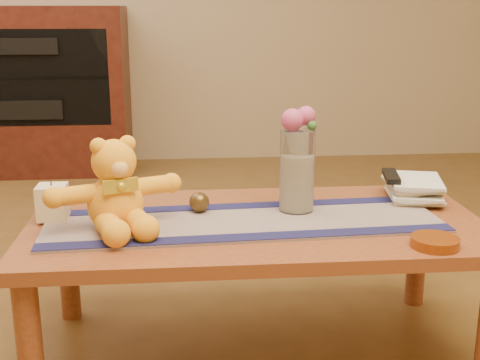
{
  "coord_description": "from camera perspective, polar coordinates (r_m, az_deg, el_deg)",
  "views": [
    {
      "loc": [
        -0.21,
        -1.83,
        1.08
      ],
      "look_at": [
        -0.05,
        0.0,
        0.58
      ],
      "focal_mm": 47.02,
      "sensor_mm": 36.0,
      "label": 1
    }
  ],
  "objects": [
    {
      "name": "runner_border_near",
      "position": [
        1.79,
        1.04,
        -5.17
      ],
      "size": [
        1.2,
        0.12,
        0.0
      ],
      "primitive_type": "cube",
      "rotation": [
        0.0,
        0.0,
        0.05
      ],
      "color": "#161644",
      "rests_on": "persian_runner"
    },
    {
      "name": "runner_border_far",
      "position": [
        2.06,
        -0.22,
        -2.37
      ],
      "size": [
        1.2,
        0.12,
        0.0
      ],
      "primitive_type": "cube",
      "rotation": [
        0.0,
        0.0,
        0.05
      ],
      "color": "#161644",
      "rests_on": "persian_runner"
    },
    {
      "name": "amber_dish",
      "position": [
        1.81,
        17.27,
        -5.4
      ],
      "size": [
        0.13,
        0.13,
        0.03
      ],
      "primitive_type": "cylinder",
      "rotation": [
        0.0,
        0.0,
        0.01
      ],
      "color": "#BF5914",
      "rests_on": "coffee_table_top"
    },
    {
      "name": "bronze_ball",
      "position": [
        2.0,
        -3.72,
        -2.02
      ],
      "size": [
        0.08,
        0.08,
        0.06
      ],
      "primitive_type": "sphere",
      "rotation": [
        0.0,
        0.0,
        -0.31
      ],
      "color": "#483518",
      "rests_on": "persian_runner"
    },
    {
      "name": "cabinet_cavity",
      "position": [
        4.22,
        -18.76,
        8.74
      ],
      "size": [
        1.02,
        0.03,
        0.61
      ],
      "primitive_type": "cube",
      "color": "black",
      "rests_on": "media_cabinet"
    },
    {
      "name": "table_leg_bl",
      "position": [
        2.34,
        -15.33,
        -7.35
      ],
      "size": [
        0.07,
        0.07,
        0.41
      ],
      "primitive_type": "cylinder",
      "color": "brown",
      "rests_on": "floor"
    },
    {
      "name": "leaf_sprig",
      "position": [
        1.95,
        6.56,
        4.93
      ],
      "size": [
        0.03,
        0.03,
        0.03
      ],
      "primitive_type": "sphere",
      "color": "#33662D",
      "rests_on": "glass_vase"
    },
    {
      "name": "floor",
      "position": [
        2.14,
        1.38,
        -15.13
      ],
      "size": [
        5.5,
        5.5,
        0.0
      ],
      "primitive_type": "plane",
      "color": "brown",
      "rests_on": "ground"
    },
    {
      "name": "teddy_bear",
      "position": [
        1.87,
        -11.3,
        -0.46
      ],
      "size": [
        0.47,
        0.43,
        0.26
      ],
      "primitive_type": null,
      "rotation": [
        0.0,
        0.0,
        0.37
      ],
      "color": "#FFA920",
      "rests_on": "persian_runner"
    },
    {
      "name": "candle_wick",
      "position": [
        1.99,
        -16.77,
        -0.31
      ],
      "size": [
        0.0,
        0.0,
        0.01
      ],
      "primitive_type": "cylinder",
      "rotation": [
        0.0,
        0.0,
        0.01
      ],
      "color": "black",
      "rests_on": "pillar_candle"
    },
    {
      "name": "blue_flower_side",
      "position": [
        1.97,
        4.33,
        5.18
      ],
      "size": [
        0.04,
        0.04,
        0.04
      ],
      "primitive_type": "sphere",
      "color": "#4A4CA0",
      "rests_on": "glass_vase"
    },
    {
      "name": "table_leg_br",
      "position": [
        2.45,
        15.78,
        -6.32
      ],
      "size": [
        0.07,
        0.07,
        0.41
      ],
      "primitive_type": "cylinder",
      "color": "brown",
      "rests_on": "floor"
    },
    {
      "name": "stereo_upper",
      "position": [
        4.3,
        -18.67,
        11.52
      ],
      "size": [
        0.42,
        0.28,
        0.1
      ],
      "primitive_type": "cube",
      "color": "black",
      "rests_on": "media_cabinet"
    },
    {
      "name": "media_cabinet",
      "position": [
        4.46,
        -17.95,
        7.69
      ],
      "size": [
        1.2,
        0.5,
        1.1
      ],
      "primitive_type": "cube",
      "color": "black",
      "rests_on": "floor"
    },
    {
      "name": "blue_flower_back",
      "position": [
        1.99,
        5.41,
        5.49
      ],
      "size": [
        0.04,
        0.04,
        0.04
      ],
      "primitive_type": "sphere",
      "color": "#4A4CA0",
      "rests_on": "glass_vase"
    },
    {
      "name": "potpourri_fill",
      "position": [
        2.0,
        5.16,
        -0.25
      ],
      "size": [
        0.09,
        0.09,
        0.18
      ],
      "primitive_type": "cylinder",
      "color": "beige",
      "rests_on": "glass_vase"
    },
    {
      "name": "book_upper",
      "position": [
        2.21,
        13.3,
        -0.48
      ],
      "size": [
        0.18,
        0.24,
        0.02
      ],
      "primitive_type": "imported",
      "rotation": [
        0.0,
        0.0,
        -0.09
      ],
      "color": "beige",
      "rests_on": "book_lower"
    },
    {
      "name": "book_lower",
      "position": [
        2.21,
        13.57,
        -1.01
      ],
      "size": [
        0.22,
        0.26,
        0.02
      ],
      "primitive_type": "imported",
      "rotation": [
        0.0,
        0.0,
        -0.28
      ],
      "color": "beige",
      "rests_on": "book_bottom"
    },
    {
      "name": "coffee_table_top",
      "position": [
        1.96,
        1.46,
        -4.21
      ],
      "size": [
        1.4,
        0.7,
        0.04
      ],
      "primitive_type": "cube",
      "color": "brown",
      "rests_on": "floor"
    },
    {
      "name": "book_bottom",
      "position": [
        2.22,
        13.4,
        -1.45
      ],
      "size": [
        0.2,
        0.24,
        0.02
      ],
      "primitive_type": "imported",
      "rotation": [
        0.0,
        0.0,
        -0.14
      ],
      "color": "beige",
      "rests_on": "coffee_table_top"
    },
    {
      "name": "cabinet_shelf",
      "position": [
        4.3,
        -18.5,
        8.87
      ],
      "size": [
        1.02,
        0.2,
        0.02
      ],
      "primitive_type": "cube",
      "color": "black",
      "rests_on": "media_cabinet"
    },
    {
      "name": "pillar_candle",
      "position": [
        2.01,
        -16.64,
        -1.93
      ],
      "size": [
        0.09,
        0.09,
        0.11
      ],
      "primitive_type": "cube",
      "rotation": [
        0.0,
        0.0,
        0.01
      ],
      "color": "beige",
      "rests_on": "persian_runner"
    },
    {
      "name": "rose_right",
      "position": [
        1.96,
        6.01,
        5.83
      ],
      "size": [
        0.06,
        0.06,
        0.06
      ],
      "primitive_type": "sphere",
      "color": "#BF4379",
      "rests_on": "glass_vase"
    },
    {
      "name": "rose_left",
      "position": [
        1.94,
        4.78,
        5.46
      ],
      "size": [
        0.07,
        0.07,
        0.07
      ],
      "primitive_type": "sphere",
      "color": "#BF4379",
      "rests_on": "glass_vase"
    },
    {
      "name": "persian_runner",
      "position": [
        1.92,
        0.36,
        -3.81
      ],
      "size": [
        1.22,
        0.41,
        0.01
      ],
      "primitive_type": "cube",
      "rotation": [
        0.0,
        0.0,
        0.05
      ],
      "color": "#1C244E",
      "rests_on": "coffee_table_top"
    },
    {
      "name": "book_top",
      "position": [
        2.2,
        13.6,
        -0.04
      ],
      "size": [
        0.21,
        0.26,
        0.02
      ],
      "primitive_type": "imported",
      "rotation": [
        0.0,
        0.0,
        -0.24
      ],
      "color": "beige",
      "rests_on": "book_upper"
    },
    {
      "name": "table_leg_fl",
      "position": [
        1.83,
        -18.53,
        -14.31
      ],
      "size": [
        0.07,
        0.07,
        0.41
      ],
      "primitive_type": "cylinder",
      "color": "brown",
      "rests_on": "floor"
    },
    {
      "name": "stereo_lower",
      "position": [
        4.34,
        -18.23,
        6.31
      ],
      "size": [
        0.42,
        0.28,
        0.12
      ],
      "primitive_type": "cube",
      "color": "black",
      "rests_on": "media_cabinet"
    },
    {
      "name": "tv_remote",
      "position": [
        2.19,
        13.55,
        0.35
      ],
      "size": [
        0.07,
        0.17,
        0.02
      ],
      "primitive_type": "cube",
      "rotation": [
        0.0,
        0.0,
        -0.19
      ],
      "color": "black",
      "rests_on": "book_top"
    },
    {
      "name": "glass_vase",
      "position": [
        1.99,
        5.19,
        0.83
      ],
      "size": [
        0.11,
        0.11,
        0.26
      ],
      "primitive_type": "cylinder",
      "color": "silver",
      "rests_on": "persian_runner"
    }
  ]
}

